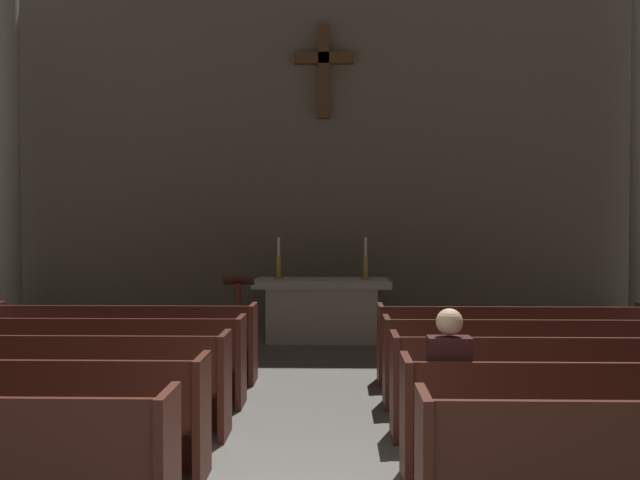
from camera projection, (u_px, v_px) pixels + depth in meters
name	position (u px, v px, depth m)	size (l,w,h in m)	color
pew_left_row_3	(52.00, 384.00, 6.88)	(3.21, 0.50, 0.95)	#4C2319
pew_left_row_4	(93.00, 360.00, 8.03)	(3.21, 0.50, 0.95)	#4C2319
pew_left_row_5	(123.00, 343.00, 9.17)	(3.21, 0.50, 0.95)	#4C2319
pew_right_row_2	(619.00, 421.00, 5.62)	(3.21, 0.50, 0.95)	#4C2319
pew_right_row_3	(571.00, 387.00, 6.77)	(3.21, 0.50, 0.95)	#4C2319
pew_right_row_4	(537.00, 362.00, 7.91)	(3.21, 0.50, 0.95)	#4C2319
pew_right_row_5	(512.00, 344.00, 9.06)	(3.21, 0.50, 0.95)	#4C2319
column_left_third	(0.00, 113.00, 12.37)	(0.91, 0.91, 7.59)	#9E998E
altar	(322.00, 308.00, 12.20)	(2.20, 0.90, 1.01)	#BCB7AD
candlestick_left	(279.00, 266.00, 12.20)	(0.16, 0.16, 0.67)	#B79338
candlestick_right	(366.00, 266.00, 12.16)	(0.16, 0.16, 0.67)	#B79338
apse_with_cross	(324.00, 98.00, 13.79)	(11.51, 0.45, 8.37)	#706656
lectern	(238.00, 317.00, 11.03)	(0.44, 0.36, 1.15)	#4C2319
lone_worshipper	(448.00, 390.00, 5.68)	(0.32, 0.43, 1.32)	#26262B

